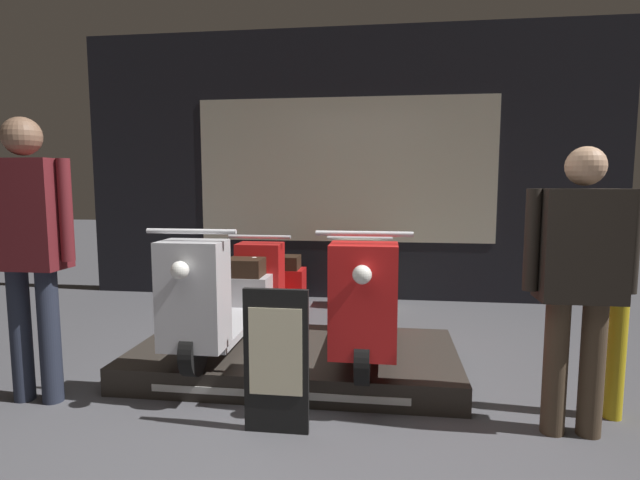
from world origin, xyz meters
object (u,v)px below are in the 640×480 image
scooter_display_right (367,304)px  price_sign_board (276,361)px  scooter_backrow_0 (274,285)px  scooter_backrow_1 (362,287)px  person_right_browsing (580,269)px  street_bollard (617,335)px  person_left_browsing (28,235)px  scooter_display_left (222,299)px

scooter_display_right → price_sign_board: scooter_display_right is taller
scooter_backrow_0 → scooter_backrow_1: bearing=0.0°
person_right_browsing → price_sign_board: person_right_browsing is taller
price_sign_board → street_bollard: (1.96, 0.44, 0.09)m
person_left_browsing → street_bollard: (3.59, 0.24, -0.57)m
person_left_browsing → price_sign_board: person_left_browsing is taller
scooter_display_right → street_bollard: 1.55m
scooter_backrow_0 → person_left_browsing: size_ratio=0.89×
scooter_backrow_1 → person_right_browsing: bearing=-58.6°
scooter_backrow_0 → street_bollard: 3.12m
scooter_display_right → scooter_backrow_0: scooter_display_right is taller
scooter_display_right → person_right_browsing: 1.40m
scooter_display_left → price_sign_board: bearing=-54.9°
scooter_backrow_0 → person_right_browsing: (2.18, -2.09, 0.58)m
scooter_display_left → street_bollard: (2.56, -0.42, -0.04)m
person_right_browsing → scooter_display_left: bearing=163.8°
scooter_backrow_1 → price_sign_board: 2.32m
scooter_display_right → scooter_backrow_0: bearing=125.1°
scooter_display_left → street_bollard: scooter_display_left is taller
scooter_backrow_0 → person_left_browsing: person_left_browsing is taller
scooter_backrow_0 → price_sign_board: scooter_backrow_0 is taller
scooter_display_right → street_bollard: bearing=-15.6°
scooter_backrow_0 → person_left_browsing: bearing=-117.4°
scooter_backrow_1 → scooter_display_left: bearing=-124.0°
person_right_browsing → street_bollard: person_right_browsing is taller
scooter_backrow_1 → scooter_display_right: bearing=-86.0°
price_sign_board → street_bollard: bearing=12.6°
scooter_display_right → price_sign_board: size_ratio=1.95×
scooter_backrow_0 → street_bollard: size_ratio=1.58×
scooter_backrow_0 → scooter_backrow_1: 0.91m
person_right_browsing → street_bollard: (0.32, 0.24, -0.43)m
person_right_browsing → price_sign_board: bearing=-173.0°
scooter_backrow_0 → scooter_backrow_1: same height
person_left_browsing → price_sign_board: bearing=-7.1°
scooter_display_left → scooter_display_right: same height
scooter_display_left → price_sign_board: 1.05m
scooter_display_right → scooter_backrow_1: 1.45m
price_sign_board → scooter_display_right: bearing=61.3°
scooter_backrow_0 → street_bollard: (2.50, -1.85, 0.15)m
scooter_display_right → person_right_browsing: (1.17, -0.65, 0.39)m
scooter_backrow_0 → person_right_browsing: person_right_browsing is taller
scooter_display_left → person_left_browsing: 1.33m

